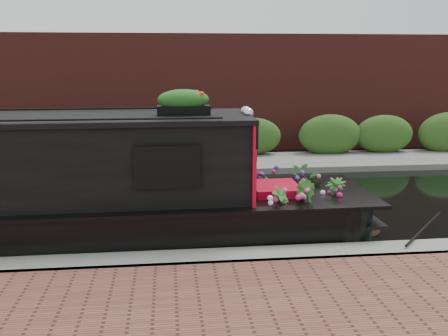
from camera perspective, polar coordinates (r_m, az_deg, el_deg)
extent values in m
plane|color=black|center=(10.87, -2.95, -4.58)|extent=(80.00, 80.00, 0.00)
cube|color=gray|center=(7.79, -1.44, -11.66)|extent=(40.00, 0.60, 0.50)
cube|color=slate|center=(14.94, -3.94, 0.11)|extent=(40.00, 2.40, 0.34)
cube|color=#2D521B|center=(15.82, -4.08, 0.80)|extent=(40.00, 1.10, 2.80)
cube|color=#5C231F|center=(17.88, -4.36, 2.15)|extent=(40.00, 1.00, 8.00)
cube|color=red|center=(8.73, 2.52, 1.10)|extent=(0.08, 1.80, 1.39)
cube|color=black|center=(7.71, -6.50, 0.11)|extent=(0.93, 0.04, 0.57)
cube|color=red|center=(9.00, 5.85, -3.49)|extent=(0.83, 0.94, 0.51)
sphere|color=silver|center=(8.47, 2.79, 6.28)|extent=(0.19, 0.19, 0.19)
sphere|color=silver|center=(8.75, 2.49, 6.48)|extent=(0.19, 0.19, 0.19)
cube|color=black|center=(8.50, -4.63, 6.60)|extent=(0.90, 0.29, 0.16)
ellipsoid|color=#DE4218|center=(8.48, -4.66, 7.95)|extent=(0.98, 0.31, 0.25)
imported|color=#2A6722|center=(8.27, 6.42, -4.33)|extent=(0.43, 0.42, 0.68)
imported|color=#2A6722|center=(8.48, 9.38, -3.92)|extent=(0.49, 0.50, 0.70)
imported|color=#2A6722|center=(9.76, 9.60, -1.82)|extent=(0.66, 0.59, 0.68)
imported|color=#2A6722|center=(9.03, 12.51, -3.19)|extent=(0.52, 0.52, 0.66)
imported|color=#2A6722|center=(9.74, 4.96, -2.20)|extent=(0.25, 0.32, 0.52)
cylinder|color=brown|center=(9.69, 16.17, -6.20)|extent=(0.33, 0.40, 0.33)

